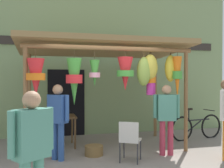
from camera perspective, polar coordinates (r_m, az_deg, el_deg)
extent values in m
plane|color=gray|center=(5.91, -1.38, -15.70)|extent=(30.00, 30.00, 0.00)
cube|color=#7A9360|center=(8.38, -5.73, 4.92)|extent=(9.74, 0.25, 4.56)
cube|color=#2D2823|center=(8.30, -5.58, 8.76)|extent=(8.76, 0.04, 0.24)
cube|color=black|center=(8.18, -9.73, -3.96)|extent=(1.10, 0.03, 2.00)
cylinder|color=brown|center=(5.67, -17.99, -4.21)|extent=(0.09, 0.09, 2.38)
cylinder|color=brown|center=(6.55, 15.51, -3.52)|extent=(0.09, 0.09, 2.38)
cylinder|color=brown|center=(7.43, -17.21, -3.02)|extent=(0.09, 0.09, 2.38)
cylinder|color=brown|center=(8.12, 9.22, -2.66)|extent=(0.09, 0.09, 2.38)
cylinder|color=brown|center=(5.87, 0.00, 7.62)|extent=(3.81, 0.10, 0.10)
cylinder|color=brown|center=(7.60, -3.41, 7.21)|extent=(3.81, 0.10, 0.10)
cube|color=olive|center=(6.74, -1.92, 7.77)|extent=(4.11, 2.27, 0.29)
cylinder|color=brown|center=(5.65, -15.99, 6.29)|extent=(0.01, 0.01, 0.21)
cone|color=red|center=(5.63, -15.97, 1.25)|extent=(0.35, 0.35, 0.79)
cylinder|color=orange|center=(5.63, -15.97, 1.49)|extent=(0.38, 0.38, 0.14)
cylinder|color=brown|center=(5.74, -8.09, 6.34)|extent=(0.01, 0.01, 0.18)
cone|color=green|center=(5.71, -8.08, 0.42)|extent=(0.32, 0.32, 1.00)
cylinder|color=red|center=(5.71, -8.08, 1.07)|extent=(0.35, 0.35, 0.18)
cylinder|color=brown|center=(5.85, -3.74, 6.14)|extent=(0.01, 0.01, 0.21)
cone|color=green|center=(5.82, -3.73, 2.29)|extent=(0.22, 0.22, 0.58)
cylinder|color=pink|center=(5.82, -3.73, 1.92)|extent=(0.24, 0.24, 0.10)
cylinder|color=brown|center=(5.97, 2.86, 6.39)|extent=(0.01, 0.01, 0.13)
cone|color=red|center=(5.94, 2.86, 2.17)|extent=(0.35, 0.35, 0.75)
cylinder|color=green|center=(5.94, 2.86, 2.25)|extent=(0.38, 0.38, 0.13)
cylinder|color=brown|center=(6.24, 8.33, 5.83)|extent=(0.01, 0.01, 0.20)
cylinder|color=#D13399|center=(6.22, 8.32, 1.31)|extent=(0.21, 0.21, 0.78)
cylinder|color=orange|center=(6.22, 8.32, 0.88)|extent=(0.22, 0.22, 0.14)
cylinder|color=brown|center=(6.40, 13.81, 6.15)|extent=(0.01, 0.01, 0.10)
cone|color=orange|center=(6.37, 13.79, 1.17)|extent=(0.21, 0.21, 1.01)
cylinder|color=green|center=(6.37, 13.79, 1.86)|extent=(0.22, 0.22, 0.18)
cylinder|color=#4C3D23|center=(6.47, 12.42, 6.29)|extent=(0.02, 0.02, 0.05)
ellipsoid|color=yellow|center=(6.45, 12.41, 3.28)|extent=(0.28, 0.24, 0.63)
cylinder|color=#4C3D23|center=(6.19, 8.12, 6.54)|extent=(0.02, 0.02, 0.05)
ellipsoid|color=gold|center=(6.17, 8.12, 3.57)|extent=(0.36, 0.30, 0.59)
cylinder|color=#4C3D23|center=(6.10, 6.81, 6.31)|extent=(0.02, 0.02, 0.12)
ellipsoid|color=#89A842|center=(6.08, 6.81, 2.66)|extent=(0.32, 0.27, 0.66)
cube|color=brown|center=(6.88, -13.35, -6.88)|extent=(1.33, 0.77, 0.04)
cylinder|color=brown|center=(6.63, -18.67, -10.62)|extent=(0.05, 0.05, 0.74)
cylinder|color=brown|center=(6.66, -7.89, -10.53)|extent=(0.05, 0.05, 0.74)
cylinder|color=brown|center=(7.29, -18.30, -9.57)|extent=(0.05, 0.05, 0.74)
cylinder|color=brown|center=(7.32, -8.53, -9.50)|extent=(0.05, 0.05, 0.74)
ellipsoid|color=yellow|center=(6.82, -13.40, -6.12)|extent=(0.83, 0.58, 0.16)
ellipsoid|color=red|center=(6.76, -12.33, -6.11)|extent=(0.37, 0.29, 0.11)
cube|color=beige|center=(5.65, 3.97, -11.86)|extent=(0.55, 0.55, 0.04)
cube|color=beige|center=(5.44, 3.57, -10.22)|extent=(0.36, 0.23, 0.40)
cylinder|color=#333338|center=(5.84, 6.12, -13.66)|extent=(0.03, 0.03, 0.44)
cylinder|color=#333338|center=(5.91, 2.58, -13.48)|extent=(0.03, 0.03, 0.44)
cylinder|color=#333338|center=(5.50, 5.46, -14.59)|extent=(0.03, 0.03, 0.44)
cylinder|color=#333338|center=(5.57, 1.70, -14.37)|extent=(0.03, 0.03, 0.44)
cylinder|color=brown|center=(6.15, -3.89, -13.98)|extent=(0.41, 0.41, 0.22)
torus|color=black|center=(8.39, 20.38, -8.48)|extent=(0.71, 0.16, 0.71)
torus|color=black|center=(7.72, 14.73, -9.28)|extent=(0.71, 0.16, 0.71)
cylinder|color=black|center=(8.01, 17.69, -7.32)|extent=(0.88, 0.17, 0.04)
cylinder|color=black|center=(7.97, 17.13, -8.60)|extent=(0.49, 0.11, 0.31)
cylinder|color=black|center=(7.81, 16.10, -6.35)|extent=(0.03, 0.03, 0.30)
cube|color=black|center=(7.79, 16.11, -5.18)|extent=(0.21, 0.11, 0.05)
cylinder|color=#262628|center=(8.28, 20.01, -5.26)|extent=(0.09, 0.44, 0.02)
cube|color=#4C8E7A|center=(3.29, -16.76, -10.13)|extent=(0.45, 0.41, 0.58)
cylinder|color=#4C8E7A|center=(3.43, -13.13, -9.19)|extent=(0.08, 0.08, 0.52)
cylinder|color=#4C8E7A|center=(3.16, -20.72, -10.08)|extent=(0.08, 0.08, 0.52)
sphere|color=tan|center=(3.24, -16.79, -3.27)|extent=(0.21, 0.21, 0.21)
cylinder|color=#2D5193|center=(5.90, -12.14, -11.81)|extent=(0.13, 0.13, 0.79)
cylinder|color=#2D5193|center=(5.78, -10.83, -12.07)|extent=(0.13, 0.13, 0.79)
cube|color=#2D5193|center=(5.73, -11.51, -5.21)|extent=(0.44, 0.44, 0.59)
cylinder|color=#2D5193|center=(5.90, -13.33, -4.75)|extent=(0.08, 0.08, 0.53)
cylinder|color=#2D5193|center=(5.55, -9.58, -5.09)|extent=(0.08, 0.08, 0.53)
sphere|color=tan|center=(5.70, -11.52, -1.18)|extent=(0.22, 0.22, 0.22)
cylinder|color=#B23347|center=(6.24, 12.37, -11.16)|extent=(0.13, 0.13, 0.78)
cylinder|color=#B23347|center=(6.20, 10.72, -11.23)|extent=(0.13, 0.13, 0.78)
cube|color=#4C8E7A|center=(6.11, 11.57, -4.95)|extent=(0.44, 0.31, 0.58)
cylinder|color=#4C8E7A|center=(6.17, 13.89, -4.63)|extent=(0.08, 0.08, 0.52)
cylinder|color=#4C8E7A|center=(6.06, 9.21, -4.72)|extent=(0.08, 0.08, 0.52)
sphere|color=tan|center=(6.08, 11.58, -1.21)|extent=(0.21, 0.21, 0.21)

